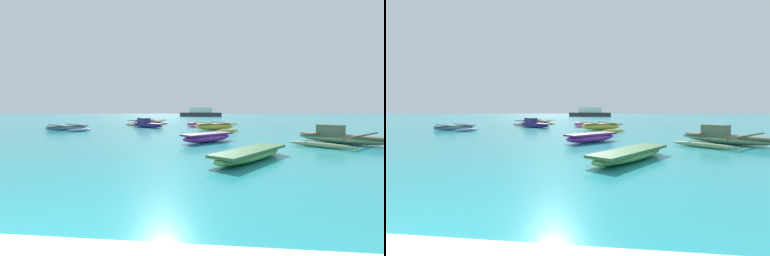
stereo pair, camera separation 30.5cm
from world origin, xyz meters
TOP-DOWN VIEW (x-y plane):
  - moored_boat_0 at (-4.55, 23.51)m, footprint 3.98×4.47m
  - moored_boat_1 at (2.20, 17.64)m, footprint 3.31×4.83m
  - moored_boat_2 at (1.10, 21.81)m, footprint 3.17×3.58m
  - moored_boat_3 at (1.97, 10.14)m, footprint 2.50×2.61m
  - moored_boat_4 at (7.73, 10.35)m, footprint 4.81×4.85m
  - moored_boat_5 at (3.37, 6.04)m, footprint 2.67×3.38m
  - moored_boat_6 at (-3.63, 19.89)m, footprint 3.61×3.22m
  - moored_boat_7 at (-8.53, 16.25)m, footprint 4.44×3.98m
  - distant_ferry at (-1.70, 60.10)m, footprint 9.88×2.17m

SIDE VIEW (x-z plane):
  - moored_boat_2 at x=1.10m, z-range -0.01..0.34m
  - moored_boat_5 at x=3.37m, z-range 0.02..0.34m
  - moored_boat_7 at x=-8.53m, z-range -0.01..0.38m
  - moored_boat_3 at x=1.97m, z-range 0.02..0.43m
  - moored_boat_0 at x=-4.55m, z-range -0.02..0.48m
  - moored_boat_1 at x=2.20m, z-range -0.01..0.53m
  - moored_boat_4 at x=7.73m, z-range -0.14..0.66m
  - moored_boat_6 at x=-3.63m, z-range -0.12..0.68m
  - distant_ferry at x=-1.70m, z-range -0.20..1.97m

